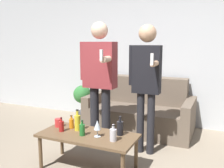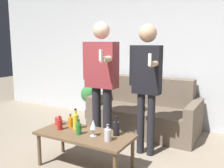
% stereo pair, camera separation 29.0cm
% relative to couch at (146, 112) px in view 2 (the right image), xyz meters
% --- Properties ---
extents(wall_back, '(8.00, 0.06, 2.70)m').
position_rel_couch_xyz_m(wall_back, '(0.18, 0.49, 1.04)').
color(wall_back, silver).
rests_on(wall_back, ground_plane).
extents(couch, '(1.75, 0.90, 0.89)m').
position_rel_couch_xyz_m(couch, '(0.00, 0.00, 0.00)').
color(couch, '#6B5B4C').
rests_on(couch, ground_plane).
extents(coffee_table, '(1.15, 0.53, 0.43)m').
position_rel_couch_xyz_m(coffee_table, '(-0.15, -1.58, 0.08)').
color(coffee_table, brown).
rests_on(coffee_table, ground_plane).
extents(bottle_orange, '(0.06, 0.06, 0.18)m').
position_rel_couch_xyz_m(bottle_orange, '(-0.19, -1.64, 0.19)').
color(bottle_orange, '#23752D').
rests_on(bottle_orange, coffee_table).
extents(bottle_green, '(0.07, 0.07, 0.26)m').
position_rel_couch_xyz_m(bottle_green, '(-0.33, -1.51, 0.22)').
color(bottle_green, yellow).
rests_on(bottle_green, coffee_table).
extents(bottle_dark, '(0.06, 0.06, 0.17)m').
position_rel_couch_xyz_m(bottle_dark, '(-0.44, -1.48, 0.19)').
color(bottle_dark, orange).
rests_on(bottle_dark, coffee_table).
extents(bottle_yellow, '(0.06, 0.06, 0.17)m').
position_rel_couch_xyz_m(bottle_yellow, '(-0.49, -1.62, 0.19)').
color(bottle_yellow, '#B21E1E').
rests_on(bottle_yellow, coffee_table).
extents(bottle_red, '(0.07, 0.07, 0.22)m').
position_rel_couch_xyz_m(bottle_red, '(0.20, -1.45, 0.21)').
color(bottle_red, black).
rests_on(bottle_red, coffee_table).
extents(bottle_clear, '(0.08, 0.08, 0.18)m').
position_rel_couch_xyz_m(bottle_clear, '(0.20, -1.64, 0.19)').
color(bottle_clear, silver).
rests_on(bottle_clear, coffee_table).
extents(wine_glass_near, '(0.08, 0.08, 0.19)m').
position_rel_couch_xyz_m(wine_glass_near, '(-0.01, -1.60, 0.25)').
color(wine_glass_near, silver).
rests_on(wine_glass_near, coffee_table).
extents(cup_on_table, '(0.09, 0.09, 0.10)m').
position_rel_couch_xyz_m(cup_on_table, '(-0.62, -1.49, 0.17)').
color(cup_on_table, red).
rests_on(cup_on_table, coffee_table).
extents(person_standing_left, '(0.54, 0.46, 1.77)m').
position_rel_couch_xyz_m(person_standing_left, '(-0.34, -0.88, 0.73)').
color(person_standing_left, '#232328').
rests_on(person_standing_left, ground_plane).
extents(person_standing_right, '(0.43, 0.42, 1.72)m').
position_rel_couch_xyz_m(person_standing_right, '(0.33, -0.87, 0.73)').
color(person_standing_right, '#232328').
rests_on(person_standing_right, ground_plane).
extents(potted_plant, '(0.35, 0.35, 0.66)m').
position_rel_couch_xyz_m(potted_plant, '(-1.23, 0.13, 0.12)').
color(potted_plant, '#4C4C51').
rests_on(potted_plant, ground_plane).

